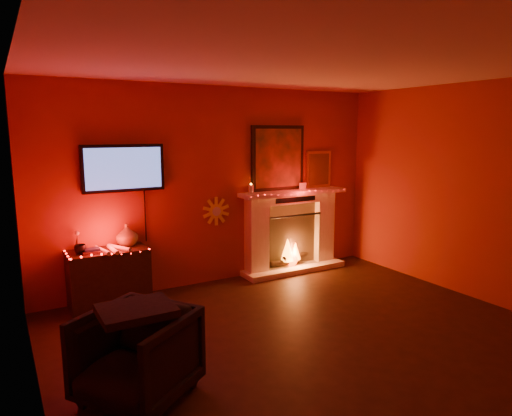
{
  "coord_description": "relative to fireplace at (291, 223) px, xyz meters",
  "views": [
    {
      "loc": [
        -2.68,
        -3.19,
        2.1
      ],
      "look_at": [
        0.14,
        1.7,
        1.14
      ],
      "focal_mm": 32.0,
      "sensor_mm": 36.0,
      "label": 1
    }
  ],
  "objects": [
    {
      "name": "room",
      "position": [
        -1.14,
        -2.39,
        0.63
      ],
      "size": [
        5.0,
        5.0,
        5.0
      ],
      "color": "black",
      "rests_on": "ground"
    },
    {
      "name": "sunburst_clock",
      "position": [
        -1.19,
        0.09,
        0.28
      ],
      "size": [
        0.4,
        0.03,
        0.4
      ],
      "color": "yellow",
      "rests_on": "room"
    },
    {
      "name": "tv",
      "position": [
        -2.44,
        0.06,
        0.92
      ],
      "size": [
        1.0,
        0.07,
        1.24
      ],
      "color": "black",
      "rests_on": "room"
    },
    {
      "name": "console_table",
      "position": [
        -2.71,
        -0.13,
        -0.33
      ],
      "size": [
        0.92,
        0.52,
        0.98
      ],
      "color": "black",
      "rests_on": "floor"
    },
    {
      "name": "fireplace",
      "position": [
        0.0,
        0.0,
        0.0
      ],
      "size": [
        1.72,
        0.4,
        2.18
      ],
      "color": "#F5E6CE",
      "rests_on": "floor"
    },
    {
      "name": "armchair",
      "position": [
        -2.97,
        -2.23,
        -0.36
      ],
      "size": [
        1.09,
        1.09,
        0.72
      ],
      "primitive_type": "imported",
      "rotation": [
        0.0,
        0.0,
        -0.97
      ],
      "color": "black",
      "rests_on": "floor"
    }
  ]
}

